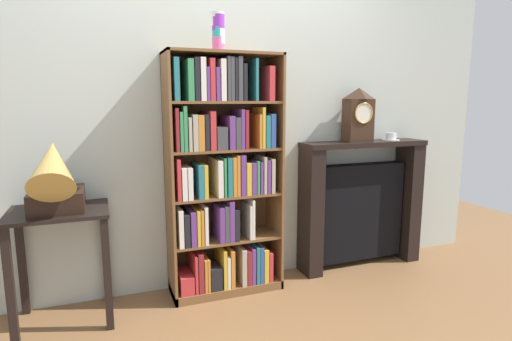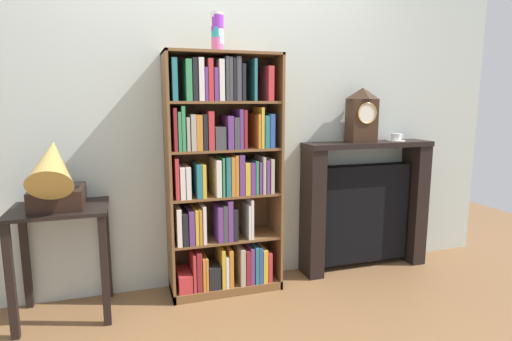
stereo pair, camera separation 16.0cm
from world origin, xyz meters
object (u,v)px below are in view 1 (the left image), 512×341
Objects in this scene: teacup_with_saucer at (391,137)px; bookshelf at (222,181)px; fireplace_mantel at (360,205)px; side_table_left at (61,240)px; cup_stack at (218,32)px; gramophone at (54,178)px; mantel_clock at (358,115)px.

bookshelf is at bearing -178.38° from teacup_with_saucer.
side_table_left is at bearing -176.83° from fireplace_mantel.
bookshelf is 1.00m from cup_stack.
gramophone reaches higher than side_table_left.
mantel_clock is at bearing -179.54° from teacup_with_saucer.
bookshelf is at bearing -177.07° from fireplace_mantel.
bookshelf is 3.34× the size of gramophone.
side_table_left is 0.40m from gramophone.
cup_stack reaches higher than bookshelf.
bookshelf is 1.07m from side_table_left.
gramophone is (-1.02, -0.11, -0.88)m from cup_stack.
gramophone is at bearing -173.76° from cup_stack.
side_table_left is at bearing -176.55° from bookshelf.
fireplace_mantel is at bearing 2.93° from bookshelf.
side_table_left is at bearing -178.24° from cup_stack.
cup_stack is 0.34× the size of side_table_left.
gramophone reaches higher than fireplace_mantel.
mantel_clock is at bearing 4.78° from gramophone.
mantel_clock is (1.15, 0.07, -0.55)m from cup_stack.
bookshelf is 1.21m from mantel_clock.
fireplace_mantel is at bearing 175.49° from teacup_with_saucer.
mantel_clock is at bearing 1.95° from bookshelf.
mantel_clock reaches higher than teacup_with_saucer.
bookshelf reaches higher than mantel_clock.
mantel_clock reaches higher than fireplace_mantel.
fireplace_mantel is (2.23, 0.20, -0.41)m from gramophone.
side_table_left is 2.24m from fireplace_mantel.
fireplace_mantel is 7.50× the size of teacup_with_saucer.
teacup_with_saucer reaches higher than fireplace_mantel.
gramophone is at bearing -172.17° from bookshelf.
gramophone is 2.20m from mantel_clock.
cup_stack is 1.73× the size of teacup_with_saucer.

